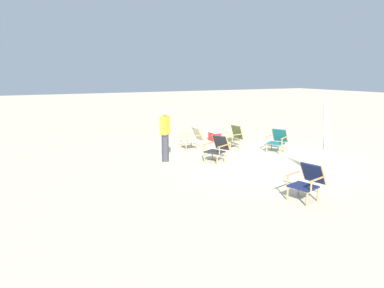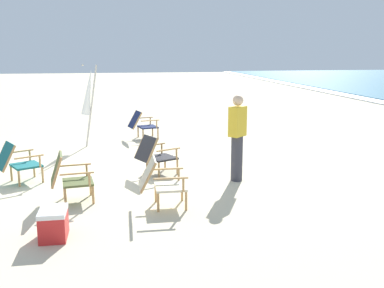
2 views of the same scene
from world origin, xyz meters
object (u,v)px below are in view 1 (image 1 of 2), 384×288
Objects in this scene: beach_chair_back_right at (278,140)px; beach_chair_mid_center at (193,137)px; person_near_chairs at (165,135)px; beach_chair_front_left at (218,148)px; umbrella_furled_white at (327,128)px; cooler_box at (215,136)px; beach_chair_far_center at (308,180)px; beach_chair_back_left at (234,136)px.

beach_chair_mid_center is at bearing 55.53° from beach_chair_back_right.
beach_chair_back_right is at bearing -96.96° from person_near_chairs.
person_near_chairs is at bearing 127.57° from beach_chair_mid_center.
beach_chair_front_left is (-1.90, 0.08, -0.00)m from beach_chair_mid_center.
umbrella_furled_white is 4.30× the size of cooler_box.
beach_chair_mid_center is 0.86× the size of beach_chair_front_left.
beach_chair_back_right is (0.19, -2.57, -0.00)m from beach_chair_front_left.
beach_chair_far_center is 0.96× the size of beach_chair_front_left.
beach_chair_mid_center is at bearing 15.16° from umbrella_furled_white.
beach_chair_back_left is at bearing -16.20° from beach_chair_far_center.
beach_chair_front_left reaches higher than beach_chair_back_right.
cooler_box is at bearing -13.23° from beach_chair_far_center.
beach_chair_back_right is 1.90× the size of cooler_box.
umbrella_furled_white is 1.29× the size of person_near_chairs.
beach_chair_far_center is 1.11× the size of beach_chair_mid_center.
beach_chair_back_left reaches higher than beach_chair_far_center.
umbrella_furled_white is (-3.14, 1.17, 0.95)m from beach_chair_back_right.
person_near_chairs reaches higher than cooler_box.
beach_chair_front_left is (3.76, 0.03, 0.00)m from beach_chair_far_center.
beach_chair_mid_center reaches higher than cooler_box.
beach_chair_front_left is at bearing -114.66° from person_near_chairs.
beach_chair_back_right is at bearing -20.48° from umbrella_furled_white.
beach_chair_back_right is 4.12m from person_near_chairs.
beach_chair_front_left is (-1.41, 1.53, -0.01)m from beach_chair_back_left.
cooler_box is at bearing -2.32° from beach_chair_back_left.
umbrella_furled_white reaches higher than beach_chair_back_left.
beach_chair_back_left is 0.39× the size of umbrella_furled_white.
beach_chair_back_left is 1.49m from cooler_box.
beach_chair_mid_center is 1.81m from cooler_box.
beach_chair_far_center is at bearing -161.09° from person_near_chairs.
beach_chair_far_center is 5.65m from beach_chair_mid_center.
person_near_chairs reaches higher than beach_chair_back_right.
beach_chair_back_right is at bearing -159.89° from cooler_box.
umbrella_furled_white is 5.95m from cooler_box.
beach_chair_back_right is 0.57× the size of person_near_chairs.
beach_chair_far_center is 4.69m from beach_chair_back_right.
person_near_chairs is at bearing 125.38° from cooler_box.
umbrella_furled_white is at bearing 178.27° from beach_chair_back_left.
beach_chair_mid_center is 0.49× the size of person_near_chairs.
beach_chair_far_center is 0.42× the size of umbrella_furled_white.
beach_chair_back_right is 3.49m from umbrella_furled_white.
beach_chair_back_left is 1.03× the size of beach_chair_mid_center.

